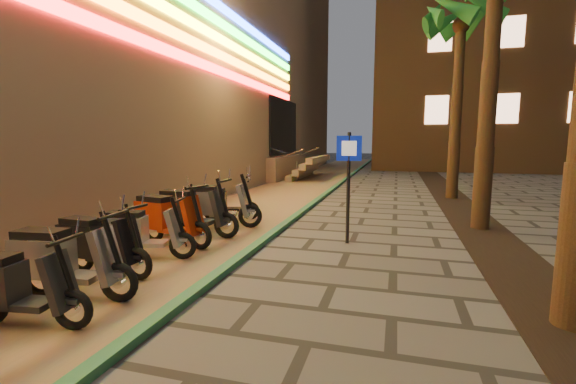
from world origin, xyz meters
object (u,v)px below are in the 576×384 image
(scooter_7, at_px, (96,243))
(scooter_10, at_px, (190,211))
(scooter_12, at_px, (223,202))
(scooter_6, at_px, (61,260))
(scooter_8, at_px, (140,232))
(scooter_9, at_px, (166,218))
(pedestrian_sign, at_px, (349,172))
(scooter_5, at_px, (12,286))
(scooter_11, at_px, (213,204))

(scooter_7, xyz_separation_m, scooter_10, (0.13, 2.58, 0.06))
(scooter_12, bearing_deg, scooter_6, -103.23)
(scooter_8, xyz_separation_m, scooter_10, (-0.02, 1.71, 0.08))
(scooter_8, relative_size, scooter_9, 0.87)
(pedestrian_sign, xyz_separation_m, scooter_5, (-3.16, -4.54, -0.98))
(scooter_6, distance_m, scooter_8, 1.75)
(scooter_8, distance_m, scooter_11, 2.58)
(pedestrian_sign, bearing_deg, scooter_7, -148.43)
(pedestrian_sign, bearing_deg, scooter_6, -138.83)
(scooter_9, relative_size, scooter_12, 1.17)
(scooter_5, bearing_deg, scooter_8, 86.54)
(scooter_8, relative_size, scooter_12, 1.02)
(scooter_10, height_order, scooter_11, scooter_11)
(scooter_5, height_order, scooter_12, scooter_12)
(scooter_5, relative_size, scooter_10, 0.84)
(scooter_12, bearing_deg, scooter_9, -105.87)
(scooter_6, xyz_separation_m, scooter_10, (-0.11, 3.46, 0.04))
(scooter_7, bearing_deg, scooter_11, 88.94)
(scooter_10, bearing_deg, scooter_12, 92.42)
(scooter_10, relative_size, scooter_12, 1.19)
(scooter_6, relative_size, scooter_8, 1.09)
(scooter_7, height_order, scooter_10, scooter_10)
(scooter_8, distance_m, scooter_9, 0.96)
(scooter_8, bearing_deg, scooter_11, 73.23)
(scooter_10, xyz_separation_m, scooter_12, (-0.07, 1.78, -0.09))
(scooter_5, bearing_deg, pedestrian_sign, 46.99)
(scooter_6, xyz_separation_m, scooter_11, (0.02, 4.32, 0.04))
(pedestrian_sign, height_order, scooter_12, pedestrian_sign)
(pedestrian_sign, height_order, scooter_11, pedestrian_sign)
(scooter_7, xyz_separation_m, scooter_8, (0.14, 0.87, -0.02))
(scooter_8, distance_m, scooter_10, 1.71)
(scooter_6, xyz_separation_m, scooter_8, (-0.10, 1.75, -0.04))
(scooter_6, bearing_deg, scooter_11, 82.54)
(scooter_5, distance_m, scooter_6, 0.77)
(scooter_9, bearing_deg, scooter_11, 92.96)
(scooter_6, relative_size, scooter_10, 0.94)
(scooter_11, distance_m, scooter_12, 0.95)
(scooter_11, bearing_deg, scooter_8, -106.96)
(scooter_9, bearing_deg, scooter_5, -73.64)
(scooter_9, xyz_separation_m, scooter_12, (0.03, 2.54, -0.08))
(pedestrian_sign, height_order, scooter_6, pedestrian_sign)
(scooter_6, distance_m, scooter_11, 4.32)
(scooter_5, xyz_separation_m, scooter_9, (-0.32, 3.46, 0.08))
(scooter_6, height_order, scooter_9, scooter_9)
(pedestrian_sign, distance_m, scooter_12, 3.87)
(scooter_8, bearing_deg, scooter_12, 77.25)
(pedestrian_sign, xyz_separation_m, scooter_11, (-3.25, 0.54, -0.88))
(scooter_10, relative_size, scooter_11, 0.99)
(scooter_8, height_order, scooter_9, scooter_9)
(scooter_7, height_order, scooter_12, scooter_7)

